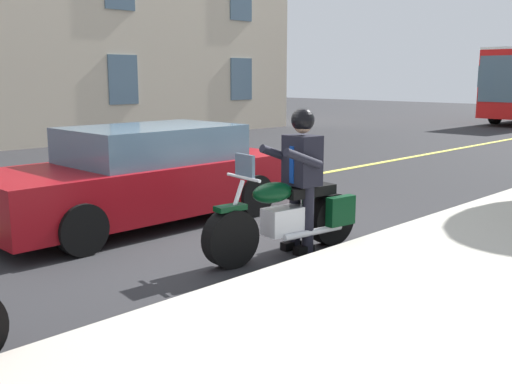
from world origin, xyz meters
The scene contains 5 objects.
ground_plane centered at (0.00, 0.00, 0.00)m, with size 80.00×80.00×0.00m, color #28282B.
lane_center_stripe centered at (0.00, -2.00, 0.01)m, with size 60.00×0.16×0.01m, color #E5DB4C.
motorcycle_main centered at (0.18, 1.50, 0.45)m, with size 2.22×0.78×1.26m.
rider_main centered at (-0.01, 1.53, 1.04)m, with size 0.67×0.61×1.74m.
car_silver centered at (0.47, -1.05, 0.69)m, with size 4.60×1.92×1.40m.
Camera 1 is at (5.35, 6.10, 2.11)m, focal length 41.74 mm.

